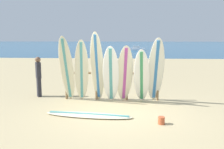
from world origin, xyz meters
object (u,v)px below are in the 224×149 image
(surfboard_leaning_far_left, at_px, (67,69))
(surfboard_leaning_far_right, at_px, (156,70))
(surfboard_rack, at_px, (111,80))
(surfboard_leaning_right, at_px, (142,76))
(surfboard_leaning_center, at_px, (111,74))
(beachgoer_standing, at_px, (38,75))
(small_boat_offshore, at_px, (136,49))
(surfboard_leaning_center_right, at_px, (125,74))
(surfboard_lying_on_sand, at_px, (88,115))
(surfboard_leaning_left, at_px, (81,71))
(sand_bucket, at_px, (161,120))
(surfboard_leaning_center_left, at_px, (97,67))

(surfboard_leaning_far_left, xyz_separation_m, surfboard_leaning_far_right, (3.04, 0.10, -0.03))
(surfboard_rack, distance_m, surfboard_leaning_right, 1.15)
(surfboard_leaning_center, relative_size, surfboard_leaning_right, 1.05)
(beachgoer_standing, distance_m, small_boat_offshore, 31.16)
(surfboard_leaning_center_right, relative_size, beachgoer_standing, 1.31)
(surfboard_leaning_far_left, xyz_separation_m, surfboard_leaning_center_right, (1.99, 0.05, -0.16))
(surfboard_rack, distance_m, surfboard_leaning_far_left, 1.62)
(surfboard_leaning_center_right, bearing_deg, surfboard_lying_on_sand, -122.67)
(surfboard_leaning_center_right, distance_m, small_boat_offshore, 31.43)
(surfboard_leaning_far_right, bearing_deg, surfboard_leaning_center, -174.44)
(surfboard_leaning_left, height_order, surfboard_leaning_right, surfboard_leaning_left)
(surfboard_leaning_far_right, bearing_deg, surfboard_rack, 170.17)
(surfboard_rack, height_order, small_boat_offshore, surfboard_rack)
(surfboard_leaning_left, xyz_separation_m, surfboard_leaning_right, (2.06, -0.17, -0.15))
(surfboard_leaning_far_left, distance_m, surfboard_leaning_left, 0.50)
(surfboard_leaning_center, height_order, surfboard_lying_on_sand, surfboard_leaning_center)
(surfboard_leaning_center_right, relative_size, surfboard_leaning_far_right, 0.89)
(surfboard_leaning_right, bearing_deg, surfboard_leaning_far_left, 178.15)
(sand_bucket, bearing_deg, surfboard_leaning_far_right, 87.98)
(surfboard_leaning_center_right, bearing_deg, sand_bucket, -65.08)
(surfboard_leaning_center, distance_m, surfboard_leaning_far_right, 1.54)
(surfboard_leaning_far_left, bearing_deg, surfboard_leaning_center, -1.84)
(surfboard_rack, distance_m, surfboard_leaning_center, 0.50)
(surfboard_leaning_center_left, relative_size, surfboard_leaning_center_right, 1.23)
(sand_bucket, bearing_deg, surfboard_leaning_far_left, 145.36)
(surfboard_leaning_center, xyz_separation_m, small_boat_offshore, (1.97, 31.48, -0.73))
(surfboard_rack, xyz_separation_m, surfboard_leaning_left, (-1.02, -0.28, 0.37))
(surfboard_leaning_left, relative_size, surfboard_leaning_center_left, 0.89)
(surfboard_lying_on_sand, relative_size, beachgoer_standing, 1.72)
(surfboard_leaning_center_right, distance_m, beachgoer_standing, 3.29)
(surfboard_rack, bearing_deg, surfboard_leaning_center_left, -151.10)
(beachgoer_standing, height_order, sand_bucket, beachgoer_standing)
(surfboard_leaning_center_left, relative_size, small_boat_offshore, 0.83)
(surfboard_leaning_center_right, bearing_deg, surfboard_leaning_far_right, 2.60)
(surfboard_leaning_center, bearing_deg, surfboard_rack, 90.62)
(surfboard_leaning_center_left, height_order, surfboard_leaning_center_right, surfboard_leaning_center_left)
(beachgoer_standing, bearing_deg, surfboard_leaning_far_right, -7.18)
(surfboard_leaning_center_left, distance_m, surfboard_lying_on_sand, 2.01)
(surfboard_rack, bearing_deg, surfboard_lying_on_sand, -105.90)
(surfboard_rack, distance_m, surfboard_leaning_center_right, 0.63)
(surfboard_rack, bearing_deg, small_boat_offshore, 86.36)
(surfboard_leaning_center, height_order, beachgoer_standing, surfboard_leaning_center)
(surfboard_leaning_far_left, relative_size, surfboard_leaning_center_right, 1.16)
(surfboard_leaning_far_right, relative_size, surfboard_lying_on_sand, 0.86)
(surfboard_leaning_far_right, bearing_deg, surfboard_lying_on_sand, -141.75)
(surfboard_leaning_right, bearing_deg, surfboard_leaning_center_right, 166.63)
(surfboard_leaning_far_left, height_order, surfboard_leaning_center, surfboard_leaning_far_left)
(surfboard_leaning_right, relative_size, beachgoer_standing, 1.24)
(surfboard_leaning_center, bearing_deg, surfboard_lying_on_sand, -110.16)
(surfboard_leaning_far_left, relative_size, small_boat_offshore, 0.79)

